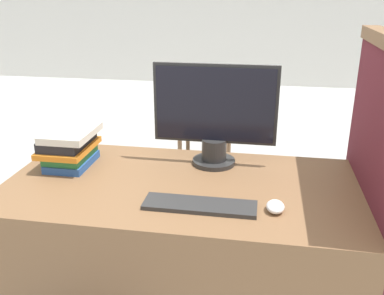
{
  "coord_description": "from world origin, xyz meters",
  "views": [
    {
      "loc": [
        0.31,
        -1.15,
        1.48
      ],
      "look_at": [
        0.05,
        0.33,
        0.91
      ],
      "focal_mm": 40.0,
      "sensor_mm": 36.0,
      "label": 1
    }
  ],
  "objects_px": {
    "book_stack": "(70,147)",
    "far_chair": "(207,110)",
    "monitor": "(215,116)",
    "keyboard": "(200,205)",
    "mouse": "(275,207)"
  },
  "relations": [
    {
      "from": "book_stack",
      "to": "far_chair",
      "type": "bearing_deg",
      "value": 79.69
    },
    {
      "from": "monitor",
      "to": "far_chair",
      "type": "distance_m",
      "value": 1.87
    },
    {
      "from": "keyboard",
      "to": "book_stack",
      "type": "height_order",
      "value": "book_stack"
    },
    {
      "from": "monitor",
      "to": "book_stack",
      "type": "bearing_deg",
      "value": -168.86
    },
    {
      "from": "keyboard",
      "to": "mouse",
      "type": "xyz_separation_m",
      "value": [
        0.27,
        0.02,
        0.01
      ]
    },
    {
      "from": "book_stack",
      "to": "far_chair",
      "type": "height_order",
      "value": "book_stack"
    },
    {
      "from": "keyboard",
      "to": "book_stack",
      "type": "xyz_separation_m",
      "value": [
        -0.62,
        0.29,
        0.08
      ]
    },
    {
      "from": "keyboard",
      "to": "mouse",
      "type": "height_order",
      "value": "mouse"
    },
    {
      "from": "monitor",
      "to": "far_chair",
      "type": "relative_size",
      "value": 0.63
    },
    {
      "from": "mouse",
      "to": "book_stack",
      "type": "relative_size",
      "value": 0.31
    },
    {
      "from": "monitor",
      "to": "keyboard",
      "type": "bearing_deg",
      "value": -90.12
    },
    {
      "from": "keyboard",
      "to": "monitor",
      "type": "bearing_deg",
      "value": 89.88
    },
    {
      "from": "keyboard",
      "to": "book_stack",
      "type": "bearing_deg",
      "value": 155.15
    },
    {
      "from": "keyboard",
      "to": "mouse",
      "type": "distance_m",
      "value": 0.27
    },
    {
      "from": "monitor",
      "to": "keyboard",
      "type": "relative_size",
      "value": 1.31
    }
  ]
}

